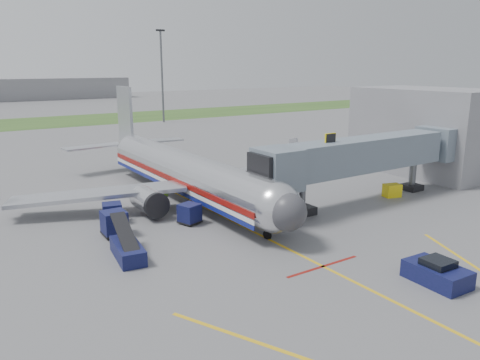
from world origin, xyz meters
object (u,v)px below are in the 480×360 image
ramp_worker (165,197)px  belt_loader (128,249)px  airliner (185,172)px  pushback_tug (437,273)px

ramp_worker → belt_loader: bearing=-147.3°
airliner → pushback_tug: (4.00, -24.70, -2.02)m
pushback_tug → belt_loader: 19.64m
pushback_tug → belt_loader: belt_loader is taller
airliner → belt_loader: airliner is taller
belt_loader → ramp_worker: bearing=52.5°
airliner → ramp_worker: size_ratio=18.39×
pushback_tug → ramp_worker: 23.94m
airliner → ramp_worker: (-3.00, -1.82, -1.68)m
pushback_tug → belt_loader: size_ratio=0.73×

